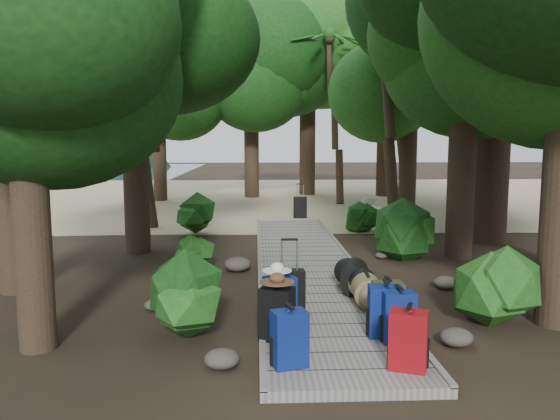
{
  "coord_description": "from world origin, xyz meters",
  "views": [
    {
      "loc": [
        -1.03,
        -10.15,
        2.58
      ],
      "look_at": [
        -0.47,
        2.55,
        1.0
      ],
      "focal_mm": 35.0,
      "sensor_mm": 36.0,
      "label": 1
    }
  ],
  "objects_px": {
    "backpack_right_d": "(388,300)",
    "duffel_right_khaki": "(367,290)",
    "sun_lounger": "(373,205)",
    "lone_suitcase_on_sand": "(300,207)",
    "backpack_left_a": "(289,336)",
    "backpack_left_b": "(277,311)",
    "backpack_right_a": "(409,337)",
    "kayak": "(185,207)",
    "backpack_right_b": "(398,314)",
    "duffel_right_black": "(355,277)",
    "suitcase_on_boardwalk": "(289,293)",
    "backpack_left_c": "(280,298)",
    "backpack_right_c": "(385,308)"
  },
  "relations": [
    {
      "from": "backpack_right_d",
      "to": "duffel_right_khaki",
      "type": "bearing_deg",
      "value": 97.86
    },
    {
      "from": "sun_lounger",
      "to": "lone_suitcase_on_sand",
      "type": "bearing_deg",
      "value": -167.21
    },
    {
      "from": "backpack_left_a",
      "to": "lone_suitcase_on_sand",
      "type": "relative_size",
      "value": 0.98
    },
    {
      "from": "backpack_left_b",
      "to": "backpack_right_a",
      "type": "xyz_separation_m",
      "value": [
        1.4,
        -0.95,
        -0.01
      ]
    },
    {
      "from": "backpack_left_b",
      "to": "kayak",
      "type": "distance_m",
      "value": 13.99
    },
    {
      "from": "backpack_left_a",
      "to": "kayak",
      "type": "bearing_deg",
      "value": 84.6
    },
    {
      "from": "backpack_right_b",
      "to": "backpack_right_d",
      "type": "height_order",
      "value": "backpack_right_b"
    },
    {
      "from": "backpack_left_b",
      "to": "duffel_right_black",
      "type": "height_order",
      "value": "backpack_left_b"
    },
    {
      "from": "backpack_right_a",
      "to": "duffel_right_khaki",
      "type": "distance_m",
      "value": 2.42
    },
    {
      "from": "backpack_left_b",
      "to": "backpack_left_a",
      "type": "bearing_deg",
      "value": -59.93
    },
    {
      "from": "duffel_right_black",
      "to": "kayak",
      "type": "xyz_separation_m",
      "value": [
        -4.28,
        11.51,
        -0.2
      ]
    },
    {
      "from": "suitcase_on_boardwalk",
      "to": "kayak",
      "type": "bearing_deg",
      "value": 100.72
    },
    {
      "from": "suitcase_on_boardwalk",
      "to": "sun_lounger",
      "type": "height_order",
      "value": "suitcase_on_boardwalk"
    },
    {
      "from": "duffel_right_khaki",
      "to": "sun_lounger",
      "type": "relative_size",
      "value": 0.41
    },
    {
      "from": "backpack_right_a",
      "to": "duffel_right_black",
      "type": "distance_m",
      "value": 3.13
    },
    {
      "from": "backpack_left_c",
      "to": "kayak",
      "type": "xyz_separation_m",
      "value": [
        -2.96,
        13.13,
        -0.32
      ]
    },
    {
      "from": "sun_lounger",
      "to": "backpack_left_c",
      "type": "bearing_deg",
      "value": -120.63
    },
    {
      "from": "backpack_right_c",
      "to": "backpack_right_a",
      "type": "bearing_deg",
      "value": -84.14
    },
    {
      "from": "backpack_right_a",
      "to": "kayak",
      "type": "height_order",
      "value": "backpack_right_a"
    },
    {
      "from": "lone_suitcase_on_sand",
      "to": "sun_lounger",
      "type": "height_order",
      "value": "lone_suitcase_on_sand"
    },
    {
      "from": "backpack_right_d",
      "to": "kayak",
      "type": "bearing_deg",
      "value": 108.67
    },
    {
      "from": "backpack_right_a",
      "to": "backpack_left_c",
      "type": "bearing_deg",
      "value": 153.36
    },
    {
      "from": "backpack_right_b",
      "to": "backpack_right_c",
      "type": "relative_size",
      "value": 0.98
    },
    {
      "from": "backpack_left_c",
      "to": "backpack_right_d",
      "type": "xyz_separation_m",
      "value": [
        1.49,
        0.08,
        -0.06
      ]
    },
    {
      "from": "backpack_right_a",
      "to": "duffel_right_khaki",
      "type": "xyz_separation_m",
      "value": [
        0.04,
        2.41,
        -0.14
      ]
    },
    {
      "from": "backpack_left_a",
      "to": "backpack_right_c",
      "type": "height_order",
      "value": "backpack_right_c"
    },
    {
      "from": "backpack_right_b",
      "to": "kayak",
      "type": "distance_m",
      "value": 14.51
    },
    {
      "from": "backpack_left_b",
      "to": "backpack_right_b",
      "type": "distance_m",
      "value": 1.51
    },
    {
      "from": "backpack_right_a",
      "to": "duffel_right_black",
      "type": "xyz_separation_m",
      "value": [
        -0.02,
        3.12,
        -0.11
      ]
    },
    {
      "from": "backpack_left_b",
      "to": "duffel_right_black",
      "type": "xyz_separation_m",
      "value": [
        1.38,
        2.18,
        -0.13
      ]
    },
    {
      "from": "lone_suitcase_on_sand",
      "to": "duffel_right_black",
      "type": "bearing_deg",
      "value": -86.54
    },
    {
      "from": "backpack_right_c",
      "to": "duffel_right_khaki",
      "type": "bearing_deg",
      "value": 93.06
    },
    {
      "from": "suitcase_on_boardwalk",
      "to": "backpack_right_d",
      "type": "bearing_deg",
      "value": -14.8
    },
    {
      "from": "backpack_left_a",
      "to": "duffel_right_khaki",
      "type": "bearing_deg",
      "value": 42.78
    },
    {
      "from": "backpack_left_c",
      "to": "backpack_right_c",
      "type": "distance_m",
      "value": 1.41
    },
    {
      "from": "backpack_right_b",
      "to": "backpack_right_c",
      "type": "distance_m",
      "value": 0.25
    },
    {
      "from": "backpack_right_a",
      "to": "duffel_right_khaki",
      "type": "relative_size",
      "value": 1.07
    },
    {
      "from": "backpack_left_b",
      "to": "backpack_right_a",
      "type": "relative_size",
      "value": 1.04
    },
    {
      "from": "backpack_right_c",
      "to": "duffel_right_black",
      "type": "bearing_deg",
      "value": 95.32
    },
    {
      "from": "backpack_right_a",
      "to": "kayak",
      "type": "xyz_separation_m",
      "value": [
        -4.3,
        14.63,
        -0.31
      ]
    },
    {
      "from": "backpack_left_b",
      "to": "kayak",
      "type": "bearing_deg",
      "value": 124.63
    },
    {
      "from": "backpack_left_b",
      "to": "backpack_right_a",
      "type": "distance_m",
      "value": 1.69
    },
    {
      "from": "backpack_right_a",
      "to": "suitcase_on_boardwalk",
      "type": "xyz_separation_m",
      "value": [
        -1.19,
        1.86,
        -0.02
      ]
    },
    {
      "from": "lone_suitcase_on_sand",
      "to": "sun_lounger",
      "type": "bearing_deg",
      "value": 28.56
    },
    {
      "from": "backpack_right_a",
      "to": "backpack_right_b",
      "type": "distance_m",
      "value": 0.81
    },
    {
      "from": "duffel_right_khaki",
      "to": "lone_suitcase_on_sand",
      "type": "height_order",
      "value": "lone_suitcase_on_sand"
    },
    {
      "from": "backpack_left_c",
      "to": "sun_lounger",
      "type": "relative_size",
      "value": 0.45
    },
    {
      "from": "backpack_right_c",
      "to": "backpack_left_b",
      "type": "bearing_deg",
      "value": -171.67
    },
    {
      "from": "backpack_left_a",
      "to": "suitcase_on_boardwalk",
      "type": "distance_m",
      "value": 1.74
    },
    {
      "from": "backpack_left_a",
      "to": "lone_suitcase_on_sand",
      "type": "height_order",
      "value": "backpack_left_a"
    }
  ]
}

